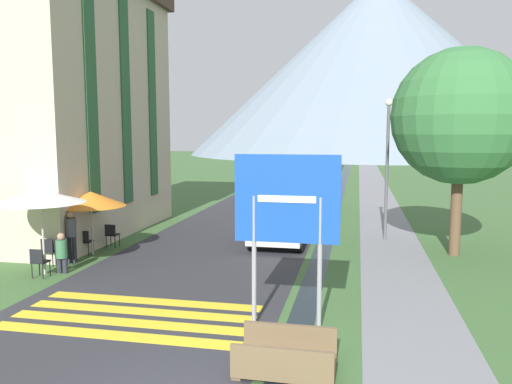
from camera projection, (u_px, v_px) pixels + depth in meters
The scene contains 22 objects.
ground_plane at pixel (312, 210), 26.54m from camera, with size 160.00×160.00×0.00m, color #3D6033.
road at pixel (290, 189), 36.77m from camera, with size 6.40×60.00×0.01m.
footpath at pixel (375, 191), 35.55m from camera, with size 2.20×60.00×0.01m.
drainage_channel at pixel (341, 190), 36.03m from camera, with size 0.60×60.00×0.00m.
crosswalk_marking at pixel (134, 317), 11.18m from camera, with size 5.44×2.54×0.01m.
mountain_distant at pixel (378, 66), 96.30m from camera, with size 72.30×72.30×33.81m.
hotel_building at pixel (60, 91), 19.94m from camera, with size 6.07×9.88×10.69m.
road_sign at pixel (287, 213), 10.31m from camera, with size 2.20×0.11×3.67m.
footbridge at pixel (286, 359), 8.59m from camera, with size 1.70×1.10×0.65m.
parked_car_near at pixel (281, 220), 18.38m from camera, with size 1.94×3.83×1.82m.
parked_car_far at pixel (308, 194), 26.35m from camera, with size 1.76×4.38×1.82m.
cafe_chair_nearest at pixel (39, 260), 14.12m from camera, with size 0.40×0.40×0.85m.
cafe_chair_middle at pixel (85, 240), 16.77m from camera, with size 0.40×0.40×0.85m.
cafe_chair_far_left at pixel (112, 233), 17.89m from camera, with size 0.40×0.40×0.85m.
cafe_chair_near_left at pixel (49, 249), 15.47m from camera, with size 0.40×0.40×0.85m.
cafe_chair_near_right at pixel (63, 250), 15.34m from camera, with size 0.40×0.40×0.85m.
cafe_umbrella_front_white at pixel (41, 197), 14.27m from camera, with size 2.47×2.47×2.48m.
cafe_umbrella_middle_orange at pixel (91, 199), 16.69m from camera, with size 2.31×2.31×2.15m.
person_seated_far at pixel (62, 251), 14.59m from camera, with size 0.32×0.32×1.20m.
person_standing_terrace at pixel (71, 233), 15.71m from camera, with size 0.32×0.32×1.65m.
streetlamp at pixel (387, 157), 18.95m from camera, with size 0.28×0.28×5.37m.
tree_by_path at pixel (460, 117), 16.30m from camera, with size 4.47×4.47×6.87m.
Camera 1 is at (2.33, -6.30, 4.11)m, focal length 35.00 mm.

